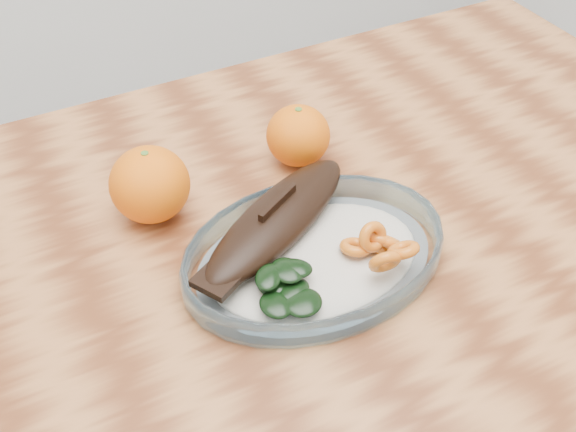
# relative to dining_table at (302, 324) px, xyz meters

# --- Properties ---
(dining_table) EXTENTS (1.20, 0.80, 0.75)m
(dining_table) POSITION_rel_dining_table_xyz_m (0.00, 0.00, 0.00)
(dining_table) COLOR brown
(dining_table) RESTS_ON ground
(plated_meal) EXTENTS (0.51, 0.50, 0.08)m
(plated_meal) POSITION_rel_dining_table_xyz_m (0.01, -0.01, 0.12)
(plated_meal) COLOR white
(plated_meal) RESTS_ON dining_table
(orange_left) EXTENTS (0.09, 0.09, 0.09)m
(orange_left) POSITION_rel_dining_table_xyz_m (-0.11, 0.14, 0.14)
(orange_left) COLOR orange
(orange_left) RESTS_ON dining_table
(orange_right) EXTENTS (0.08, 0.08, 0.08)m
(orange_right) POSITION_rel_dining_table_xyz_m (0.07, 0.16, 0.14)
(orange_right) COLOR orange
(orange_right) RESTS_ON dining_table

